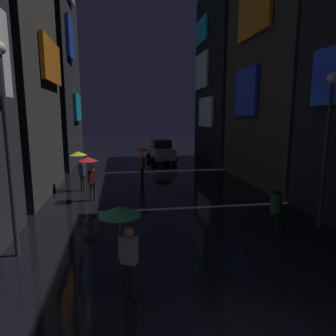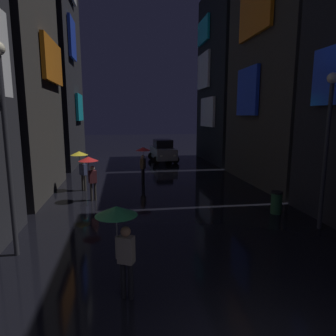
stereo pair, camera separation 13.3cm
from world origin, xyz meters
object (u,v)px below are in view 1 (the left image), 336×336
object	(u,v)px
pedestrian_foreground_left_red	(142,155)
streetlamp_right_near	(327,134)
streetlamp_left_near	(6,129)
pedestrian_near_crossing_red	(89,166)
pedestrian_midstreet_left_yellow	(80,160)
car_distant	(161,151)
trash_bin	(276,202)
pedestrian_far_right_green	(123,227)

from	to	relation	value
pedestrian_foreground_left_red	streetlamp_right_near	xyz separation A→B (m)	(5.69, -8.49, 1.71)
streetlamp_right_near	streetlamp_left_near	world-z (taller)	streetlamp_left_near
pedestrian_near_crossing_red	streetlamp_left_near	distance (m)	5.94
pedestrian_midstreet_left_yellow	car_distant	xyz separation A→B (m)	(5.71, 9.55, -0.74)
trash_bin	streetlamp_right_near	bearing A→B (deg)	-68.63
pedestrian_midstreet_left_yellow	trash_bin	world-z (taller)	pedestrian_midstreet_left_yellow
pedestrian_far_right_green	trash_bin	bearing A→B (deg)	38.04
pedestrian_foreground_left_red	pedestrian_near_crossing_red	xyz separation A→B (m)	(-2.73, -3.69, 0.00)
pedestrian_foreground_left_red	trash_bin	distance (m)	8.44
pedestrian_far_right_green	streetlamp_left_near	xyz separation A→B (m)	(-3.00, 2.57, 1.97)
pedestrian_foreground_left_red	trash_bin	xyz separation A→B (m)	(4.99, -6.71, -1.20)
pedestrian_far_right_green	pedestrian_near_crossing_red	bearing A→B (deg)	100.13
pedestrian_near_crossing_red	car_distant	world-z (taller)	pedestrian_near_crossing_red
pedestrian_far_right_green	car_distant	size ratio (longest dim) A/B	0.50
pedestrian_foreground_left_red	pedestrian_midstreet_left_yellow	xyz separation A→B (m)	(-3.43, -1.53, 0.00)
pedestrian_foreground_left_red	trash_bin	world-z (taller)	pedestrian_foreground_left_red
streetlamp_right_near	pedestrian_midstreet_left_yellow	bearing A→B (deg)	142.61
car_distant	streetlamp_left_near	size ratio (longest dim) A/B	0.72
pedestrian_foreground_left_red	streetlamp_left_near	bearing A→B (deg)	-115.46
pedestrian_midstreet_left_yellow	trash_bin	bearing A→B (deg)	-31.60
streetlamp_right_near	streetlamp_left_near	distance (m)	10.02
pedestrian_near_crossing_red	trash_bin	size ratio (longest dim) A/B	2.28
car_distant	streetlamp_left_near	xyz separation A→B (m)	(-6.60, -17.08, 2.71)
pedestrian_foreground_left_red	streetlamp_right_near	world-z (taller)	streetlamp_right_near
streetlamp_left_near	car_distant	bearing A→B (deg)	68.88
streetlamp_left_near	trash_bin	size ratio (longest dim) A/B	6.31
pedestrian_foreground_left_red	trash_bin	bearing A→B (deg)	-53.37
pedestrian_foreground_left_red	streetlamp_left_near	xyz separation A→B (m)	(-4.31, -9.06, 1.97)
pedestrian_near_crossing_red	car_distant	size ratio (longest dim) A/B	0.50
pedestrian_midstreet_left_yellow	streetlamp_left_near	xyz separation A→B (m)	(-0.89, -7.53, 1.97)
car_distant	streetlamp_right_near	distance (m)	17.03
pedestrian_far_right_green	pedestrian_midstreet_left_yellow	xyz separation A→B (m)	(-2.12, 10.10, 0.00)
pedestrian_foreground_left_red	streetlamp_left_near	size ratio (longest dim) A/B	0.36
trash_bin	streetlamp_left_near	bearing A→B (deg)	-165.78
streetlamp_left_near	trash_bin	world-z (taller)	streetlamp_left_near
pedestrian_midstreet_left_yellow	pedestrian_far_right_green	bearing A→B (deg)	-78.17
streetlamp_right_near	trash_bin	distance (m)	3.48
pedestrian_near_crossing_red	car_distant	xyz separation A→B (m)	(5.01, 11.71, -0.74)
trash_bin	pedestrian_midstreet_left_yellow	bearing A→B (deg)	148.40
pedestrian_midstreet_left_yellow	trash_bin	distance (m)	9.95
pedestrian_near_crossing_red	streetlamp_right_near	bearing A→B (deg)	-29.72
car_distant	streetlamp_right_near	xyz separation A→B (m)	(3.40, -16.51, 2.45)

